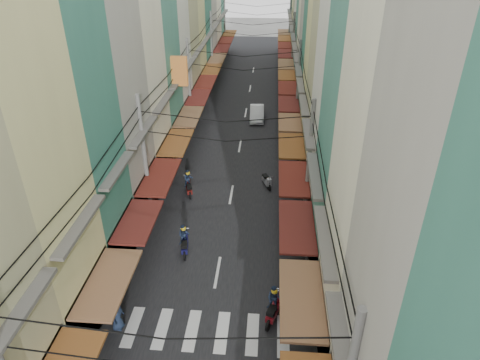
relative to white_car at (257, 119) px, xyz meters
The scene contains 15 objects.
ground 20.37m from the white_car, 93.38° to the right, with size 160.00×160.00×0.00m, color #62615D.
road 1.25m from the white_car, 164.33° to the right, with size 10.00×80.00×0.02m, color black.
sidewalk_left 7.71m from the white_car, behind, with size 3.00×80.00×0.06m, color slate.
sidewalk_right 5.31m from the white_car, ahead, with size 3.00×80.00×0.06m, color slate.
crosswalk 26.36m from the white_car, 92.61° to the right, with size 7.55×2.40×0.01m.
building_row_left 13.89m from the white_car, 157.51° to the right, with size 7.80×67.67×23.70m.
building_row_right 12.20m from the white_car, 30.09° to the right, with size 7.80×68.98×22.59m.
utility_poles 8.56m from the white_car, 102.70° to the right, with size 10.20×66.13×8.20m.
white_car is the anchor object (origin of this frame).
bicycle 18.70m from the white_car, 76.70° to the right, with size 0.59×1.58×1.08m, color black.
moving_scooters 19.69m from the white_car, 93.89° to the right, with size 6.57×14.25×1.98m.
parked_scooters 24.16m from the white_car, 82.71° to the right, with size 12.93×15.45×0.99m.
pedestrians 17.88m from the white_car, 109.19° to the right, with size 12.39×23.84×2.24m.
market_umbrella 26.93m from the white_car, 77.08° to the right, with size 2.42×2.42×2.55m.
traffic_sign 21.75m from the white_car, 80.48° to the right, with size 0.10×0.61×2.79m.
Camera 1 is at (2.55, -19.45, 15.89)m, focal length 32.00 mm.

